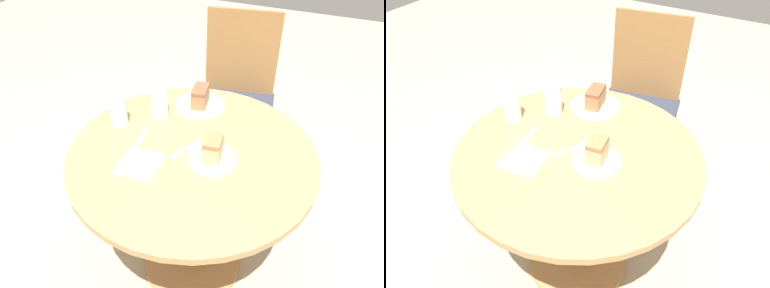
% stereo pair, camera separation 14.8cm
% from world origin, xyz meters
% --- Properties ---
extents(ground_plane, '(8.00, 8.00, 0.00)m').
position_xyz_m(ground_plane, '(0.00, 0.00, 0.00)').
color(ground_plane, tan).
extents(table, '(1.00, 1.00, 0.75)m').
position_xyz_m(table, '(0.00, 0.00, 0.57)').
color(table, tan).
rests_on(table, ground_plane).
extents(chair, '(0.52, 0.50, 1.00)m').
position_xyz_m(chair, '(-0.06, 0.87, 0.52)').
color(chair, olive).
rests_on(chair, ground_plane).
extents(plate_near, '(0.20, 0.20, 0.01)m').
position_xyz_m(plate_near, '(0.09, -0.02, 0.76)').
color(plate_near, white).
rests_on(plate_near, table).
extents(plate_far, '(0.23, 0.23, 0.01)m').
position_xyz_m(plate_far, '(-0.09, 0.32, 0.76)').
color(plate_far, white).
rests_on(plate_far, table).
extents(cake_slice_near, '(0.08, 0.10, 0.10)m').
position_xyz_m(cake_slice_near, '(0.09, -0.02, 0.81)').
color(cake_slice_near, tan).
rests_on(cake_slice_near, plate_near).
extents(cake_slice_far, '(0.08, 0.13, 0.09)m').
position_xyz_m(cake_slice_far, '(-0.09, 0.32, 0.81)').
color(cake_slice_far, '#9E6B42').
rests_on(cake_slice_far, plate_far).
extents(glass_lemonade, '(0.08, 0.08, 0.15)m').
position_xyz_m(glass_lemonade, '(-0.24, 0.19, 0.82)').
color(glass_lemonade, silver).
rests_on(glass_lemonade, table).
extents(glass_water, '(0.08, 0.08, 0.13)m').
position_xyz_m(glass_water, '(-0.37, 0.06, 0.81)').
color(glass_water, silver).
rests_on(glass_water, table).
extents(napkin_stack, '(0.17, 0.17, 0.01)m').
position_xyz_m(napkin_stack, '(-0.16, -0.15, 0.76)').
color(napkin_stack, white).
rests_on(napkin_stack, table).
extents(fork, '(0.08, 0.15, 0.00)m').
position_xyz_m(fork, '(-0.03, -0.00, 0.76)').
color(fork, silver).
rests_on(fork, table).
extents(spoon, '(0.04, 0.14, 0.00)m').
position_xyz_m(spoon, '(-0.23, 0.00, 0.76)').
color(spoon, silver).
rests_on(spoon, table).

